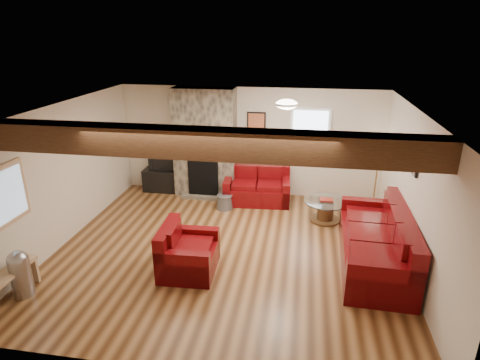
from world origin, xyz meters
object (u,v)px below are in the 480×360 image
(armchair_red, at_px, (189,249))
(tv_cabinet, at_px, (166,180))
(floor_lamp, at_px, (380,146))
(television, at_px, (165,161))
(sofa_three, at_px, (375,239))
(loveseat, at_px, (257,186))
(coffee_table, at_px, (325,211))

(armchair_red, bearing_deg, tv_cabinet, 22.28)
(armchair_red, distance_m, floor_lamp, 4.55)
(tv_cabinet, relative_size, television, 1.38)
(armchair_red, relative_size, floor_lamp, 0.58)
(armchair_red, bearing_deg, sofa_three, -79.55)
(armchair_red, distance_m, television, 3.60)
(loveseat, height_order, coffee_table, loveseat)
(sofa_three, bearing_deg, tv_cabinet, -117.50)
(sofa_three, xyz_separation_m, floor_lamp, (0.32, 2.28, 0.95))
(loveseat, relative_size, armchair_red, 1.50)
(loveseat, distance_m, armchair_red, 3.04)
(television, distance_m, floor_lamp, 4.85)
(tv_cabinet, relative_size, floor_lamp, 0.64)
(tv_cabinet, xyz_separation_m, floor_lamp, (4.80, -0.28, 1.16))
(coffee_table, bearing_deg, television, 164.53)
(coffee_table, bearing_deg, armchair_red, -135.33)
(coffee_table, bearing_deg, loveseat, 153.88)
(coffee_table, distance_m, tv_cabinet, 3.89)
(television, bearing_deg, coffee_table, -15.47)
(sofa_three, relative_size, coffee_table, 2.70)
(sofa_three, height_order, tv_cabinet, sofa_three)
(armchair_red, relative_size, tv_cabinet, 0.90)
(sofa_three, bearing_deg, armchair_red, -74.70)
(loveseat, xyz_separation_m, floor_lamp, (2.55, 0.02, 1.04))
(sofa_three, height_order, armchair_red, sofa_three)
(television, bearing_deg, tv_cabinet, 0.00)
(loveseat, height_order, armchair_red, armchair_red)
(armchair_red, height_order, floor_lamp, floor_lamp)
(loveseat, relative_size, television, 1.88)
(coffee_table, xyz_separation_m, television, (-3.74, 1.04, 0.54))
(armchair_red, height_order, television, television)
(sofa_three, height_order, floor_lamp, floor_lamp)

